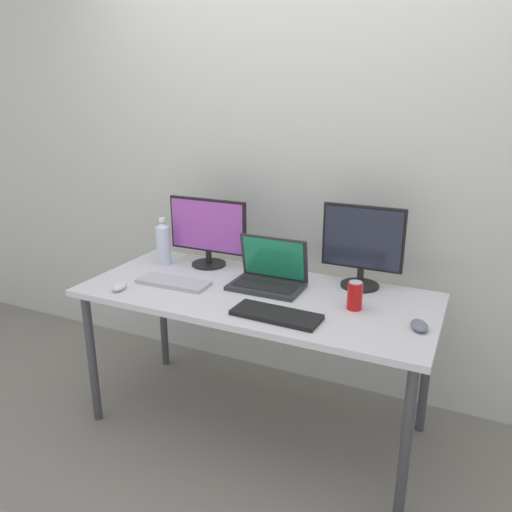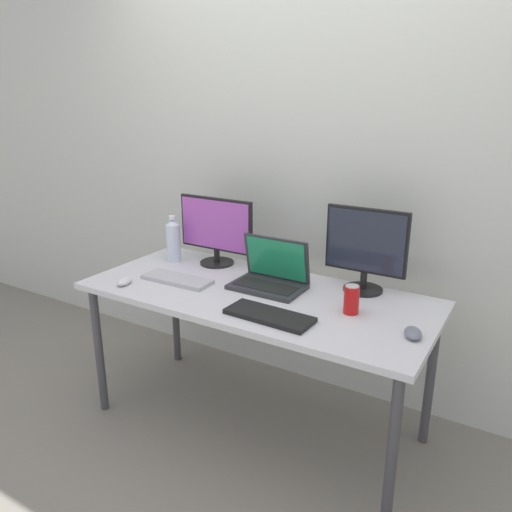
% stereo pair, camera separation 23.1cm
% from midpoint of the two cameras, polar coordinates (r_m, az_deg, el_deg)
% --- Properties ---
extents(ground_plane, '(16.00, 16.00, 0.00)m').
position_cam_midpoint_polar(ground_plane, '(2.74, -2.55, -18.64)').
color(ground_plane, gray).
extents(wall_back, '(7.00, 0.08, 2.60)m').
position_cam_midpoint_polar(wall_back, '(2.76, 2.84, 10.98)').
color(wall_back, silver).
rests_on(wall_back, ground).
extents(work_desk, '(1.68, 0.74, 0.74)m').
position_cam_midpoint_polar(work_desk, '(2.40, -2.77, -5.56)').
color(work_desk, '#424247').
rests_on(work_desk, ground).
extents(monitor_left, '(0.45, 0.19, 0.37)m').
position_cam_midpoint_polar(monitor_left, '(2.71, -7.99, 2.89)').
color(monitor_left, black).
rests_on(monitor_left, work_desk).
extents(monitor_center, '(0.39, 0.19, 0.40)m').
position_cam_midpoint_polar(monitor_center, '(2.40, 9.39, 1.28)').
color(monitor_center, black).
rests_on(monitor_center, work_desk).
extents(laptop_silver, '(0.35, 0.23, 0.24)m').
position_cam_midpoint_polar(laptop_silver, '(2.42, -1.22, -2.28)').
color(laptop_silver, '#2D2D33').
rests_on(laptop_silver, work_desk).
extents(keyboard_main, '(0.38, 0.16, 0.02)m').
position_cam_midpoint_polar(keyboard_main, '(2.11, -0.82, -6.80)').
color(keyboard_main, black).
rests_on(keyboard_main, work_desk).
extents(keyboard_aux, '(0.37, 0.14, 0.02)m').
position_cam_midpoint_polar(keyboard_aux, '(2.52, -12.04, -3.02)').
color(keyboard_aux, '#B2B2B7').
rests_on(keyboard_aux, work_desk).
extents(mouse_by_keyboard, '(0.10, 0.12, 0.03)m').
position_cam_midpoint_polar(mouse_by_keyboard, '(2.08, 15.15, -7.74)').
color(mouse_by_keyboard, slate).
rests_on(mouse_by_keyboard, work_desk).
extents(mouse_by_laptop, '(0.08, 0.11, 0.04)m').
position_cam_midpoint_polar(mouse_by_laptop, '(2.51, -17.91, -3.37)').
color(mouse_by_laptop, silver).
rests_on(mouse_by_laptop, work_desk).
extents(water_bottle, '(0.08, 0.08, 0.26)m').
position_cam_midpoint_polar(water_bottle, '(2.80, -12.90, 1.43)').
color(water_bottle, silver).
rests_on(water_bottle, work_desk).
extents(soda_can_near_keyboard, '(0.07, 0.07, 0.13)m').
position_cam_midpoint_polar(soda_can_near_keyboard, '(2.19, 8.29, -4.55)').
color(soda_can_near_keyboard, red).
rests_on(soda_can_near_keyboard, work_desk).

